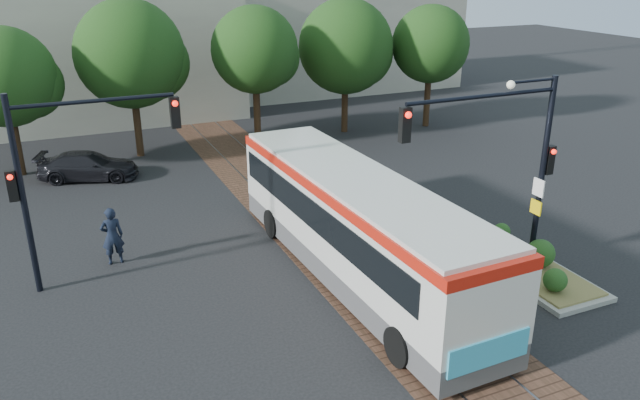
{
  "coord_description": "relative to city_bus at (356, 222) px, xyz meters",
  "views": [
    {
      "loc": [
        -8.48,
        -14.56,
        9.42
      ],
      "look_at": [
        -0.37,
        3.69,
        1.6
      ],
      "focal_mm": 35.0,
      "sensor_mm": 36.0,
      "label": 1
    }
  ],
  "objects": [
    {
      "name": "ground",
      "position": [
        0.38,
        -0.96,
        -1.85
      ],
      "size": [
        120.0,
        120.0,
        0.0
      ],
      "primitive_type": "plane",
      "color": "black",
      "rests_on": "ground"
    },
    {
      "name": "city_bus",
      "position": [
        0.0,
        0.0,
        0.0
      ],
      "size": [
        3.04,
        12.52,
        3.33
      ],
      "rotation": [
        0.0,
        0.0,
        0.03
      ],
      "color": "#47474A",
      "rests_on": "ground"
    },
    {
      "name": "traffic_island",
      "position": [
        5.2,
        -1.86,
        -1.52
      ],
      "size": [
        2.2,
        5.2,
        1.13
      ],
      "color": "gray",
      "rests_on": "ground"
    },
    {
      "name": "signal_pole_main",
      "position": [
        4.25,
        -1.77,
        2.3
      ],
      "size": [
        5.49,
        0.46,
        6.0
      ],
      "color": "black",
      "rests_on": "ground"
    },
    {
      "name": "officer",
      "position": [
        -6.79,
        4.01,
        -0.88
      ],
      "size": [
        0.72,
        0.48,
        1.95
      ],
      "primitive_type": "imported",
      "rotation": [
        0.0,
        0.0,
        3.17
      ],
      "color": "black",
      "rests_on": "ground"
    },
    {
      "name": "warehouses",
      "position": [
        -0.14,
        27.79,
        1.96
      ],
      "size": [
        40.0,
        13.0,
        8.0
      ],
      "color": "#ADA899",
      "rests_on": "ground"
    },
    {
      "name": "trackbed",
      "position": [
        0.38,
        3.04,
        -1.85
      ],
      "size": [
        3.6,
        40.0,
        0.02
      ],
      "color": "brown",
      "rests_on": "ground"
    },
    {
      "name": "tree_row",
      "position": [
        1.59,
        15.46,
        3.0
      ],
      "size": [
        26.4,
        5.6,
        7.67
      ],
      "color": "#382314",
      "rests_on": "ground"
    },
    {
      "name": "parked_car",
      "position": [
        -6.81,
        13.1,
        -1.23
      ],
      "size": [
        4.66,
        3.02,
        1.26
      ],
      "primitive_type": "imported",
      "rotation": [
        0.0,
        0.0,
        1.26
      ],
      "color": "black",
      "rests_on": "ground"
    },
    {
      "name": "signal_pole_left",
      "position": [
        -7.98,
        3.04,
        2.01
      ],
      "size": [
        4.99,
        0.34,
        6.0
      ],
      "color": "black",
      "rests_on": "ground"
    }
  ]
}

